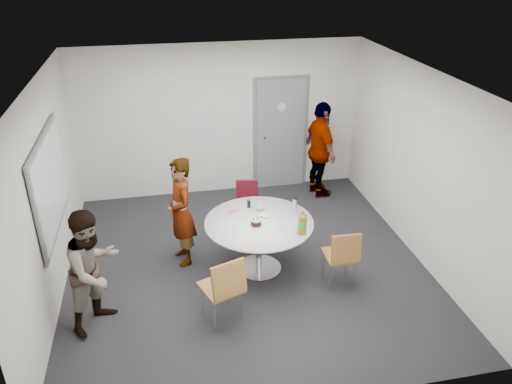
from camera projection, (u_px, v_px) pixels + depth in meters
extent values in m
plane|color=black|center=(247.00, 265.00, 7.19)|extent=(5.00, 5.00, 0.00)
plane|color=silver|center=(245.00, 79.00, 5.97)|extent=(5.00, 5.00, 0.00)
plane|color=silver|center=(220.00, 121.00, 8.77)|extent=(5.00, 0.00, 5.00)
plane|color=silver|center=(46.00, 198.00, 6.14)|extent=(0.00, 5.00, 5.00)
plane|color=silver|center=(420.00, 165.00, 7.02)|extent=(0.00, 5.00, 5.00)
plane|color=silver|center=(297.00, 300.00, 4.39)|extent=(5.00, 0.00, 5.00)
cube|color=slate|center=(281.00, 134.00, 9.08)|extent=(0.90, 0.05, 2.05)
cube|color=slate|center=(280.00, 134.00, 9.10)|extent=(1.02, 0.04, 2.12)
cylinder|color=#B2BFC6|center=(282.00, 107.00, 8.82)|extent=(0.16, 0.01, 0.16)
cylinder|color=silver|center=(264.00, 137.00, 8.98)|extent=(0.04, 0.14, 0.04)
cube|color=slate|center=(50.00, 183.00, 6.27)|extent=(0.03, 1.90, 1.25)
cube|color=white|center=(52.00, 183.00, 6.28)|extent=(0.01, 1.78, 1.13)
cylinder|color=white|center=(259.00, 222.00, 6.77)|extent=(1.48, 1.48, 0.03)
cylinder|color=silver|center=(259.00, 246.00, 6.94)|extent=(0.09, 0.09, 0.72)
cylinder|color=silver|center=(259.00, 268.00, 7.11)|extent=(0.64, 0.64, 0.02)
cylinder|color=white|center=(256.00, 225.00, 6.66)|extent=(0.18, 0.18, 0.01)
cylinder|color=black|center=(256.00, 223.00, 6.64)|extent=(0.14, 0.14, 0.07)
cylinder|color=white|center=(256.00, 220.00, 6.62)|extent=(0.14, 0.14, 0.02)
cylinder|color=olive|center=(302.00, 225.00, 6.43)|extent=(0.12, 0.12, 0.27)
cylinder|color=green|center=(302.00, 224.00, 6.42)|extent=(0.12, 0.12, 0.10)
cone|color=olive|center=(303.00, 214.00, 6.35)|extent=(0.11, 0.11, 0.06)
cylinder|color=#5AA54A|center=(303.00, 211.00, 6.34)|extent=(0.04, 0.04, 0.03)
imported|color=white|center=(259.00, 206.00, 7.04)|extent=(0.17, 0.17, 0.10)
cylinder|color=black|center=(249.00, 203.00, 7.10)|extent=(0.05, 0.05, 0.12)
cylinder|color=silver|center=(295.00, 204.00, 7.03)|extent=(0.06, 0.06, 0.17)
cylinder|color=black|center=(295.00, 198.00, 6.99)|extent=(0.07, 0.07, 0.03)
cube|color=#D46A87|center=(234.00, 210.00, 7.01)|extent=(0.15, 0.12, 0.02)
ellipsoid|color=white|center=(263.00, 216.00, 6.87)|extent=(0.18, 0.18, 0.03)
cube|color=brown|center=(221.00, 287.00, 5.96)|extent=(0.57, 0.57, 0.04)
cube|color=brown|center=(229.00, 280.00, 5.68)|extent=(0.43, 0.23, 0.43)
cylinder|color=silver|center=(228.00, 290.00, 6.29)|extent=(0.02, 0.02, 0.48)
cylinder|color=silver|center=(202.00, 300.00, 6.12)|extent=(0.02, 0.02, 0.48)
cylinder|color=silver|center=(242.00, 306.00, 6.01)|extent=(0.02, 0.02, 0.48)
cylinder|color=silver|center=(215.00, 317.00, 5.84)|extent=(0.02, 0.02, 0.48)
cube|color=brown|center=(340.00, 255.00, 6.63)|extent=(0.42, 0.42, 0.03)
cube|color=brown|center=(346.00, 249.00, 6.35)|extent=(0.39, 0.10, 0.39)
cylinder|color=silver|center=(346.00, 261.00, 6.90)|extent=(0.02, 0.02, 0.44)
cylinder|color=silver|center=(323.00, 263.00, 6.85)|extent=(0.02, 0.02, 0.44)
cylinder|color=silver|center=(355.00, 275.00, 6.61)|extent=(0.02, 0.02, 0.44)
cylinder|color=silver|center=(331.00, 278.00, 6.55)|extent=(0.02, 0.02, 0.44)
cube|color=maroon|center=(247.00, 205.00, 7.96)|extent=(0.43, 0.43, 0.03)
cube|color=maroon|center=(247.00, 189.00, 8.03)|extent=(0.36, 0.14, 0.35)
cylinder|color=silver|center=(238.00, 221.00, 7.92)|extent=(0.02, 0.02, 0.40)
cylinder|color=silver|center=(257.00, 221.00, 7.92)|extent=(0.02, 0.02, 0.40)
cylinder|color=silver|center=(238.00, 212.00, 8.19)|extent=(0.02, 0.02, 0.40)
cylinder|color=silver|center=(256.00, 212.00, 8.19)|extent=(0.02, 0.02, 0.40)
imported|color=#A5C6EA|center=(181.00, 212.00, 6.95)|extent=(0.50, 0.65, 1.59)
imported|color=white|center=(94.00, 270.00, 5.78)|extent=(0.93, 0.95, 1.54)
imported|color=black|center=(320.00, 150.00, 8.80)|extent=(0.56, 1.07, 1.74)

